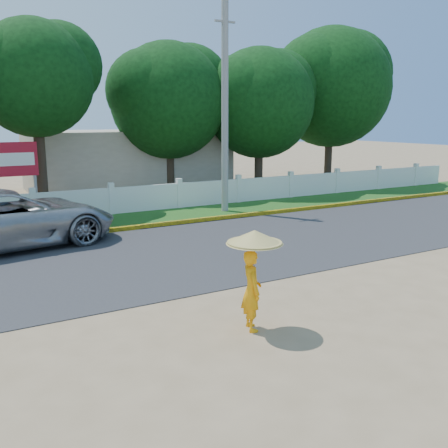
% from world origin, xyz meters
% --- Properties ---
extents(ground, '(120.00, 120.00, 0.00)m').
position_xyz_m(ground, '(0.00, 0.00, 0.00)').
color(ground, '#9E8460').
rests_on(ground, ground).
extents(road, '(60.00, 7.00, 0.02)m').
position_xyz_m(road, '(0.00, 4.50, 0.01)').
color(road, '#38383A').
rests_on(road, ground).
extents(grass_verge, '(60.00, 3.50, 0.03)m').
position_xyz_m(grass_verge, '(0.00, 9.75, 0.01)').
color(grass_verge, '#2D601E').
rests_on(grass_verge, ground).
extents(curb, '(40.00, 0.18, 0.16)m').
position_xyz_m(curb, '(0.00, 8.05, 0.08)').
color(curb, yellow).
rests_on(curb, ground).
extents(fence, '(40.00, 0.10, 1.10)m').
position_xyz_m(fence, '(0.00, 11.20, 0.55)').
color(fence, silver).
rests_on(fence, ground).
extents(building_near, '(10.00, 6.00, 3.20)m').
position_xyz_m(building_near, '(3.00, 18.00, 1.60)').
color(building_near, '#B7AD99').
rests_on(building_near, ground).
extents(utility_pole, '(0.28, 0.28, 8.33)m').
position_xyz_m(utility_pole, '(4.35, 9.56, 4.17)').
color(utility_pole, gray).
rests_on(utility_pole, ground).
extents(vehicle, '(6.86, 4.07, 1.79)m').
position_xyz_m(vehicle, '(-4.32, 7.56, 0.89)').
color(vehicle, '#979A9E').
rests_on(vehicle, ground).
extents(monk_with_parasol, '(1.03, 1.03, 1.87)m').
position_xyz_m(monk_with_parasol, '(-1.16, -1.09, 1.22)').
color(monk_with_parasol, '#FF9E0D').
rests_on(monk_with_parasol, ground).
extents(billboard, '(2.50, 0.13, 2.95)m').
position_xyz_m(billboard, '(-3.79, 12.30, 2.14)').
color(billboard, gray).
rests_on(billboard, ground).
extents(tree_row, '(34.51, 7.89, 9.04)m').
position_xyz_m(tree_row, '(1.64, 14.21, 5.11)').
color(tree_row, '#473828').
rests_on(tree_row, ground).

